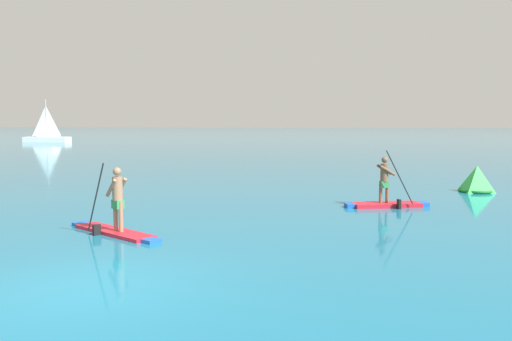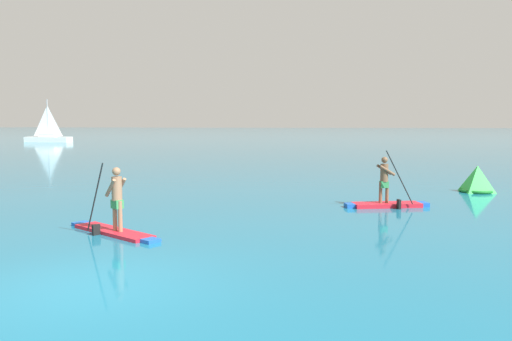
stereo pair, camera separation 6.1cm
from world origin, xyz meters
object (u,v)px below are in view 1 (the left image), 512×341
at_px(paddleboarder_far_right, 387,197).
at_px(race_marker_buoy, 477,180).
at_px(sailboat_left_horizon, 47,137).
at_px(paddleboarder_mid_center, 115,219).

bearing_deg(paddleboarder_far_right, race_marker_buoy, 31.75).
height_order(race_marker_buoy, sailboat_left_horizon, sailboat_left_horizon).
relative_size(paddleboarder_far_right, race_marker_buoy, 1.80).
relative_size(paddleboarder_mid_center, sailboat_left_horizon, 0.49).
bearing_deg(race_marker_buoy, sailboat_left_horizon, 134.86).
bearing_deg(paddleboarder_mid_center, race_marker_buoy, -107.49).
height_order(paddleboarder_far_right, race_marker_buoy, paddleboarder_far_right).
relative_size(paddleboarder_mid_center, race_marker_buoy, 1.94).
xyz_separation_m(paddleboarder_mid_center, race_marker_buoy, (11.44, 9.41, 0.09)).
bearing_deg(sailboat_left_horizon, race_marker_buoy, -44.14).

